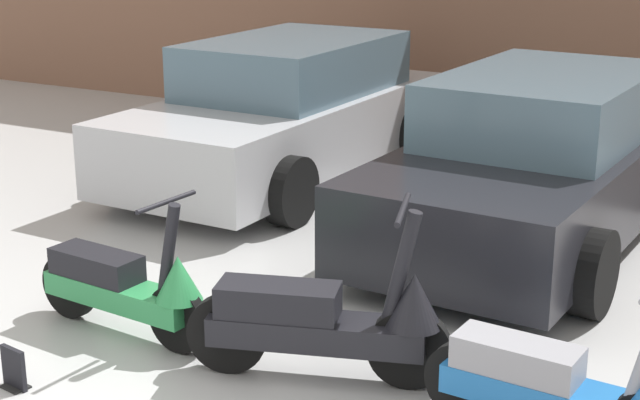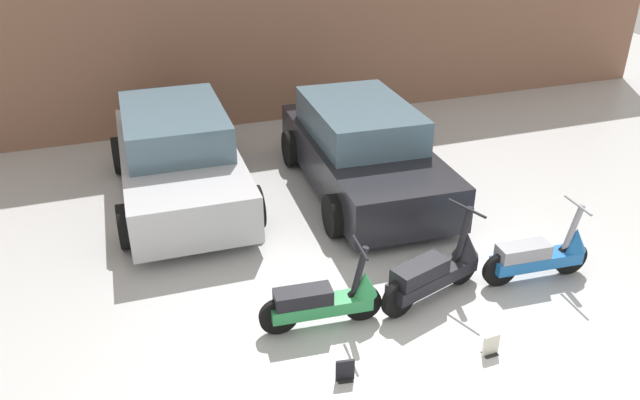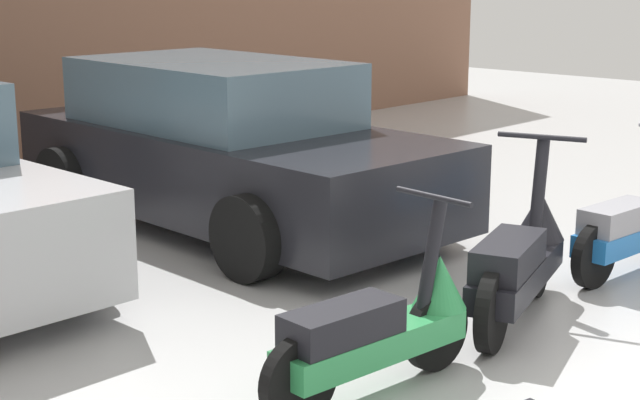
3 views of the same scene
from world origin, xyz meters
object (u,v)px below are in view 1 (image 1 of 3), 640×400
Objects in this scene: scooter_front_center at (568,386)px; car_rear_left at (285,113)px; scooter_front_right at (329,319)px; placard_near_left_scooter at (14,370)px; car_rear_center at (537,163)px; scooter_front_left at (127,285)px.

car_rear_left is at bearing 139.68° from scooter_front_center.
scooter_front_right reaches higher than placard_near_left_scooter.
car_rear_left is 3.00m from car_rear_center.
scooter_front_right is (1.48, 0.07, 0.04)m from scooter_front_left.
scooter_front_left is 0.93× the size of scooter_front_right.
placard_near_left_scooter is at bearing 12.82° from car_rear_left.
placard_near_left_scooter is (-1.93, -4.15, -0.57)m from car_rear_center.
placard_near_left_scooter is (-0.13, -0.92, -0.25)m from scooter_front_left.
placard_near_left_scooter is (-1.61, -0.99, -0.29)m from scooter_front_right.
car_rear_left reaches higher than scooter_front_right.
scooter_front_left is 0.98× the size of scooter_front_center.
car_rear_center is 16.52× the size of placard_near_left_scooter.
scooter_front_center is at bearing -21.50° from scooter_front_right.
car_rear_center reaches higher than scooter_front_center.
car_rear_left is (-4.05, 3.99, 0.32)m from scooter_front_center.
scooter_front_left is 4.12m from car_rear_left.
car_rear_left is (-2.58, 3.89, 0.29)m from scooter_front_right.
car_rear_center reaches higher than placard_near_left_scooter.
car_rear_left is (-1.10, 3.96, 0.33)m from scooter_front_left.
placard_near_left_scooter is at bearing -92.89° from scooter_front_left.
car_rear_left reaches higher than placard_near_left_scooter.
scooter_front_right is 4.68m from car_rear_left.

